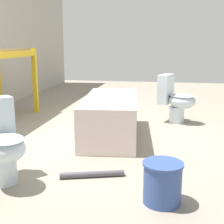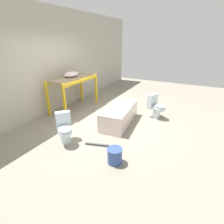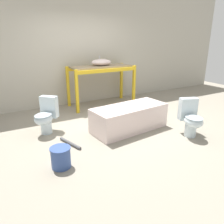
{
  "view_description": "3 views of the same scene",
  "coord_description": "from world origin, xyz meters",
  "px_view_note": "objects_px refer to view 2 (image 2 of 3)",
  "views": [
    {
      "loc": [
        -3.69,
        -1.2,
        1.17
      ],
      "look_at": [
        -0.5,
        -0.64,
        0.46
      ],
      "focal_mm": 50.0,
      "sensor_mm": 36.0,
      "label": 1
    },
    {
      "loc": [
        -4.02,
        -2.46,
        2.27
      ],
      "look_at": [
        -0.57,
        -0.64,
        0.63
      ],
      "focal_mm": 28.0,
      "sensor_mm": 36.0,
      "label": 2
    },
    {
      "loc": [
        -2.23,
        -4.01,
        1.82
      ],
      "look_at": [
        -0.41,
        -0.77,
        0.55
      ],
      "focal_mm": 35.0,
      "sensor_mm": 36.0,
      "label": 3
    }
  ],
  "objects_px": {
    "sink_basin": "(71,74)",
    "toilet_far": "(156,107)",
    "bucket_white": "(115,155)",
    "toilet_near": "(65,129)",
    "bathtub_main": "(119,113)"
  },
  "relations": [
    {
      "from": "sink_basin",
      "to": "bathtub_main",
      "type": "bearing_deg",
      "value": -99.89
    },
    {
      "from": "toilet_far",
      "to": "bucket_white",
      "type": "bearing_deg",
      "value": -163.44
    },
    {
      "from": "toilet_near",
      "to": "toilet_far",
      "type": "distance_m",
      "value": 2.82
    },
    {
      "from": "toilet_near",
      "to": "toilet_far",
      "type": "height_order",
      "value": "same"
    },
    {
      "from": "sink_basin",
      "to": "toilet_far",
      "type": "height_order",
      "value": "sink_basin"
    },
    {
      "from": "sink_basin",
      "to": "bucket_white",
      "type": "relative_size",
      "value": 1.8
    },
    {
      "from": "sink_basin",
      "to": "bucket_white",
      "type": "bearing_deg",
      "value": -127.19
    },
    {
      "from": "sink_basin",
      "to": "toilet_far",
      "type": "distance_m",
      "value": 2.94
    },
    {
      "from": "sink_basin",
      "to": "toilet_near",
      "type": "xyz_separation_m",
      "value": [
        -1.87,
        -1.27,
        -0.83
      ]
    },
    {
      "from": "toilet_far",
      "to": "bucket_white",
      "type": "xyz_separation_m",
      "value": [
        -2.51,
        0.14,
        -0.19
      ]
    },
    {
      "from": "sink_basin",
      "to": "toilet_near",
      "type": "height_order",
      "value": "sink_basin"
    },
    {
      "from": "bucket_white",
      "to": "sink_basin",
      "type": "bearing_deg",
      "value": 52.81
    },
    {
      "from": "bathtub_main",
      "to": "toilet_far",
      "type": "height_order",
      "value": "toilet_far"
    },
    {
      "from": "sink_basin",
      "to": "bathtub_main",
      "type": "height_order",
      "value": "sink_basin"
    },
    {
      "from": "toilet_far",
      "to": "toilet_near",
      "type": "bearing_deg",
      "value": 167.76
    }
  ]
}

